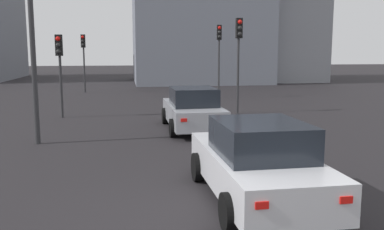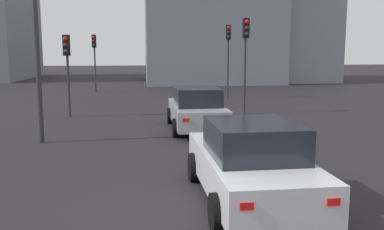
% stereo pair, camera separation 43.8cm
% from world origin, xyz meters
% --- Properties ---
extents(ground_plane, '(160.00, 160.00, 0.20)m').
position_xyz_m(ground_plane, '(0.00, 0.00, -0.10)').
color(ground_plane, black).
extents(car_silver_left_lead, '(4.49, 2.02, 1.58)m').
position_xyz_m(car_silver_left_lead, '(8.16, -1.59, 0.76)').
color(car_silver_left_lead, '#A8AAB2').
rests_on(car_silver_left_lead, ground_plane).
extents(car_white_left_second, '(4.44, 2.08, 1.59)m').
position_xyz_m(car_white_left_second, '(0.51, -1.65, 0.76)').
color(car_white_left_second, silver).
rests_on(car_white_left_second, ground_plane).
extents(traffic_light_near_left, '(0.33, 0.30, 4.03)m').
position_xyz_m(traffic_light_near_left, '(23.34, 3.70, 2.90)').
color(traffic_light_near_left, '#2D2D30').
rests_on(traffic_light_near_left, ground_plane).
extents(traffic_light_near_right, '(0.32, 0.30, 4.47)m').
position_xyz_m(traffic_light_near_right, '(18.38, -4.85, 3.20)').
color(traffic_light_near_right, '#2D2D30').
rests_on(traffic_light_near_right, ground_plane).
extents(traffic_light_far_left, '(0.32, 0.30, 3.59)m').
position_xyz_m(traffic_light_far_left, '(11.80, 3.64, 2.60)').
color(traffic_light_far_left, '#2D2D30').
rests_on(traffic_light_far_left, ground_plane).
extents(traffic_light_far_right, '(0.32, 0.29, 4.38)m').
position_xyz_m(traffic_light_far_right, '(11.84, -4.31, 3.14)').
color(traffic_light_far_right, '#2D2D30').
rests_on(traffic_light_far_right, ground_plane).
extents(street_lamp_kerbside, '(0.56, 0.36, 6.28)m').
position_xyz_m(street_lamp_kerbside, '(6.48, 3.62, 3.77)').
color(street_lamp_kerbside, '#2D2D30').
rests_on(street_lamp_kerbside, ground_plane).
extents(building_facade_left, '(10.64, 7.40, 12.72)m').
position_xyz_m(building_facade_left, '(34.48, -14.00, 6.36)').
color(building_facade_left, gray).
rests_on(building_facade_left, ground_plane).
extents(building_facade_center, '(11.20, 11.99, 13.84)m').
position_xyz_m(building_facade_center, '(33.10, -6.00, 6.92)').
color(building_facade_center, gray).
rests_on(building_facade_center, ground_plane).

